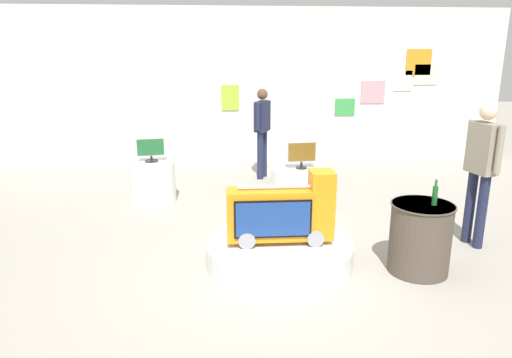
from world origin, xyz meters
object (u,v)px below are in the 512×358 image
novelty_firetruck_tv (282,214)px  display_pedestal_center_rear (153,182)px  shopper_browsing_near_truck (262,126)px  bottle_on_side_table (435,195)px  tv_on_left_rear (302,153)px  display_pedestal_left_rear (301,190)px  tv_on_center_rear (151,149)px  main_display_pedestal (279,252)px  side_table_round (420,238)px  shopper_browsing_rear (481,164)px

novelty_firetruck_tv → display_pedestal_center_rear: 3.00m
shopper_browsing_near_truck → bottle_on_side_table: bearing=-71.5°
tv_on_left_rear → bottle_on_side_table: size_ratio=1.59×
novelty_firetruck_tv → display_pedestal_left_rear: 1.88m
novelty_firetruck_tv → tv_on_left_rear: novelty_firetruck_tv is taller
tv_on_left_rear → tv_on_center_rear: tv_on_left_rear is taller
main_display_pedestal → side_table_round: 1.58m
main_display_pedestal → display_pedestal_center_rear: (-1.67, 2.45, 0.20)m
side_table_round → tv_on_left_rear: bearing=113.1°
display_pedestal_left_rear → novelty_firetruck_tv: bearing=-107.9°
display_pedestal_center_rear → tv_on_left_rear: bearing=-16.8°
main_display_pedestal → shopper_browsing_rear: bearing=6.1°
display_pedestal_left_rear → shopper_browsing_near_truck: (-0.36, 1.94, 0.65)m
tv_on_center_rear → tv_on_left_rear: bearing=-16.7°
display_pedestal_center_rear → bottle_on_side_table: size_ratio=2.55×
main_display_pedestal → bottle_on_side_table: (1.61, -0.41, 0.78)m
tv_on_left_rear → display_pedestal_center_rear: size_ratio=0.62×
tv_on_left_rear → tv_on_center_rear: (-2.27, 0.68, -0.03)m
side_table_round → shopper_browsing_rear: bearing=32.6°
display_pedestal_left_rear → shopper_browsing_rear: size_ratio=0.50×
main_display_pedestal → display_pedestal_center_rear: display_pedestal_center_rear is taller
tv_on_left_rear → tv_on_center_rear: size_ratio=1.00×
novelty_firetruck_tv → tv_on_center_rear: bearing=124.7°
tv_on_left_rear → display_pedestal_center_rear: (-2.27, 0.69, -0.57)m
bottle_on_side_table → shopper_browsing_rear: bearing=36.9°
side_table_round → bottle_on_side_table: bearing=-18.3°
novelty_firetruck_tv → main_display_pedestal: bearing=162.1°
novelty_firetruck_tv → tv_on_left_rear: bearing=72.1°
novelty_firetruck_tv → bottle_on_side_table: (1.59, -0.40, 0.30)m
shopper_browsing_rear → shopper_browsing_near_truck: bearing=123.5°
side_table_round → bottle_on_side_table: 0.51m
novelty_firetruck_tv → bottle_on_side_table: bearing=-14.1°
bottle_on_side_table → tv_on_left_rear: bearing=115.1°
tv_on_center_rear → bottle_on_side_table: size_ratio=1.59×
main_display_pedestal → shopper_browsing_near_truck: size_ratio=1.01×
display_pedestal_left_rear → side_table_round: 2.33m
main_display_pedestal → tv_on_left_rear: (0.60, 1.76, 0.77)m
display_pedestal_left_rear → shopper_browsing_rear: bearing=-37.9°
tv_on_center_rear → side_table_round: 4.28m
display_pedestal_center_rear → side_table_round: (3.18, -2.82, 0.07)m
display_pedestal_left_rear → tv_on_left_rear: 0.57m
display_pedestal_left_rear → tv_on_center_rear: bearing=163.4°
tv_on_center_rear → side_table_round: tv_on_center_rear is taller
display_pedestal_left_rear → shopper_browsing_rear: 2.54m
tv_on_center_rear → shopper_browsing_near_truck: size_ratio=0.27×
novelty_firetruck_tv → tv_on_center_rear: size_ratio=2.71×
display_pedestal_left_rear → tv_on_center_rear: size_ratio=2.00×
tv_on_left_rear → display_pedestal_left_rear: bearing=87.1°
tv_on_center_rear → shopper_browsing_rear: shopper_browsing_rear is taller
main_display_pedestal → shopper_browsing_near_truck: shopper_browsing_near_truck is taller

